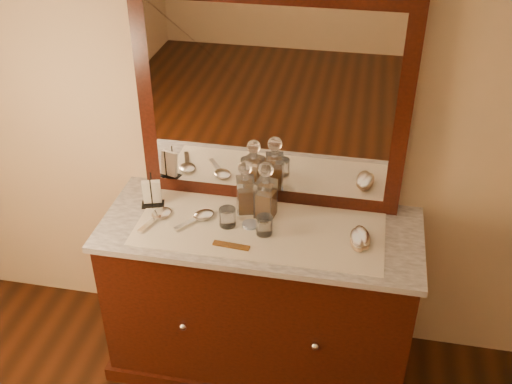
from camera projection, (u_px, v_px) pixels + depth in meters
The scene contains 18 objects.
dresser_cabinet at pixel (260, 299), 2.97m from camera, with size 1.40×0.55×0.82m, color black.
dresser_plinth at pixel (260, 352), 3.17m from camera, with size 1.46×0.59×0.08m, color black.
knob_left at pixel (183, 327), 2.76m from camera, with size 0.04×0.04×0.04m, color silver.
knob_right at pixel (315, 346), 2.67m from camera, with size 0.04×0.04×0.04m, color silver.
marble_top at pixel (260, 229), 2.74m from camera, with size 1.44×0.59×0.03m, color white.
mirror_frame at pixel (271, 102), 2.66m from camera, with size 1.20×0.08×1.00m, color black.
mirror_glass at pixel (270, 105), 2.63m from camera, with size 1.06×0.01×0.86m, color white.
lace_runner at pixel (259, 229), 2.71m from camera, with size 1.10×0.45×0.00m, color silver.
pin_dish at pixel (250, 224), 2.73m from camera, with size 0.07×0.07×0.01m, color white.
comb at pixel (231, 246), 2.60m from camera, with size 0.16×0.03×0.01m, color brown.
napkin_rack at pixel (152, 194), 2.84m from camera, with size 0.12×0.09×0.16m.
decanter_left at pixel (245, 192), 2.77m from camera, with size 0.10×0.10×0.26m.
decanter_right at pixel (266, 196), 2.74m from camera, with size 0.10×0.10×0.28m.
brush_near at pixel (358, 240), 2.61m from camera, with size 0.09×0.15×0.04m.
brush_far at pixel (362, 237), 2.62m from camera, with size 0.10×0.16×0.04m.
hand_mirror_outer at pixel (159, 215), 2.78m from camera, with size 0.12×0.22×0.02m.
hand_mirror_inner at pixel (200, 217), 2.77m from camera, with size 0.17×0.21×0.02m.
tumblers at pixel (246, 221), 2.69m from camera, with size 0.25×0.10×0.09m.
Camera 1 is at (0.40, -0.21, 2.47)m, focal length 42.82 mm.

